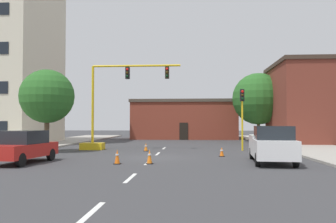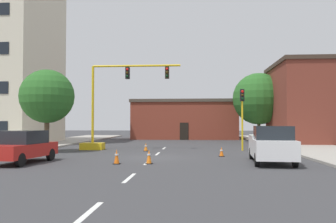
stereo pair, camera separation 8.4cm
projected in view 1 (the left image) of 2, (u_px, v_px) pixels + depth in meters
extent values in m
plane|color=#38383A|center=(154.00, 157.00, 22.37)|extent=(160.00, 160.00, 0.00)
cube|color=#9E998E|center=(25.00, 147.00, 31.19)|extent=(6.00, 56.00, 0.14)
cube|color=#9E998E|center=(311.00, 148.00, 29.51)|extent=(6.00, 56.00, 0.14)
cube|color=silver|center=(90.00, 214.00, 8.41)|extent=(0.16, 2.40, 0.01)
cube|color=silver|center=(130.00, 178.00, 13.90)|extent=(0.16, 2.40, 0.01)
cube|color=silver|center=(148.00, 162.00, 19.38)|extent=(0.16, 2.40, 0.01)
cube|color=silver|center=(158.00, 154.00, 24.86)|extent=(0.16, 2.40, 0.01)
cube|color=silver|center=(164.00, 148.00, 30.35)|extent=(0.16, 2.40, 0.01)
cube|color=brown|center=(184.00, 121.00, 49.69)|extent=(13.89, 8.57, 4.86)
cube|color=#4C4238|center=(184.00, 102.00, 49.78)|extent=(14.19, 8.87, 0.40)
cube|color=black|center=(184.00, 131.00, 45.35)|extent=(1.10, 0.06, 2.20)
cube|color=brown|center=(324.00, 105.00, 37.50)|extent=(10.24, 9.73, 8.07)
cube|color=#3D2D23|center=(323.00, 65.00, 37.64)|extent=(10.54, 10.03, 0.40)
cube|color=yellow|center=(92.00, 146.00, 28.72)|extent=(1.80, 1.20, 0.55)
cylinder|color=yellow|center=(93.00, 104.00, 28.83)|extent=(0.20, 0.20, 6.20)
cylinder|color=yellow|center=(136.00, 66.00, 28.68)|extent=(7.10, 0.16, 0.16)
cube|color=black|center=(128.00, 73.00, 28.71)|extent=(0.32, 0.36, 0.95)
sphere|color=red|center=(127.00, 69.00, 28.53)|extent=(0.20, 0.20, 0.20)
sphere|color=#38280A|center=(127.00, 73.00, 28.52)|extent=(0.20, 0.20, 0.20)
sphere|color=black|center=(127.00, 76.00, 28.51)|extent=(0.20, 0.20, 0.20)
cube|color=black|center=(167.00, 73.00, 28.49)|extent=(0.32, 0.36, 0.95)
sphere|color=red|center=(167.00, 69.00, 28.31)|extent=(0.20, 0.20, 0.20)
sphere|color=#38280A|center=(167.00, 72.00, 28.31)|extent=(0.20, 0.20, 0.20)
sphere|color=black|center=(167.00, 76.00, 28.30)|extent=(0.20, 0.20, 0.20)
cylinder|color=yellow|center=(242.00, 120.00, 27.87)|extent=(0.14, 0.14, 4.80)
cube|color=black|center=(242.00, 95.00, 27.93)|extent=(0.32, 0.36, 0.95)
sphere|color=red|center=(242.00, 92.00, 27.75)|extent=(0.20, 0.20, 0.20)
sphere|color=#38280A|center=(242.00, 95.00, 27.74)|extent=(0.20, 0.20, 0.20)
sphere|color=black|center=(242.00, 99.00, 27.73)|extent=(0.20, 0.20, 0.20)
cylinder|color=brown|center=(259.00, 130.00, 41.14)|extent=(0.36, 0.36, 2.71)
sphere|color=#286023|center=(258.00, 99.00, 41.26)|extent=(5.97, 5.97, 5.97)
cylinder|color=brown|center=(47.00, 134.00, 26.16)|extent=(0.36, 0.36, 2.63)
sphere|color=#286023|center=(47.00, 96.00, 26.25)|extent=(3.96, 3.96, 3.96)
cube|color=white|center=(271.00, 148.00, 19.21)|extent=(2.45, 5.55, 0.95)
cube|color=#1E2328|center=(274.00, 133.00, 18.35)|extent=(1.99, 1.95, 0.70)
cube|color=white|center=(269.00, 137.00, 20.40)|extent=(2.23, 2.97, 0.16)
cylinder|color=black|center=(296.00, 160.00, 17.25)|extent=(0.28, 0.70, 0.68)
cylinder|color=black|center=(258.00, 160.00, 17.52)|extent=(0.28, 0.70, 0.68)
cylinder|color=black|center=(283.00, 154.00, 20.87)|extent=(0.28, 0.70, 0.68)
cylinder|color=black|center=(252.00, 153.00, 21.15)|extent=(0.28, 0.70, 0.68)
cube|color=#B21E19|center=(23.00, 150.00, 19.00)|extent=(2.24, 4.65, 0.70)
cube|color=#1E2328|center=(24.00, 137.00, 19.12)|extent=(1.90, 2.44, 0.70)
cylinder|color=black|center=(24.00, 154.00, 20.63)|extent=(0.28, 0.70, 0.68)
cylinder|color=black|center=(51.00, 155.00, 20.37)|extent=(0.28, 0.70, 0.68)
cylinder|color=black|center=(21.00, 160.00, 17.35)|extent=(0.28, 0.70, 0.68)
cube|color=black|center=(222.00, 156.00, 22.81)|extent=(0.36, 0.36, 0.04)
cone|color=orange|center=(222.00, 151.00, 22.82)|extent=(0.28, 0.28, 0.58)
cylinder|color=white|center=(222.00, 150.00, 22.82)|extent=(0.19, 0.19, 0.08)
cube|color=black|center=(146.00, 151.00, 27.14)|extent=(0.36, 0.36, 0.04)
cone|color=orange|center=(146.00, 147.00, 27.15)|extent=(0.28, 0.28, 0.58)
cylinder|color=white|center=(146.00, 146.00, 27.15)|extent=(0.19, 0.19, 0.08)
cube|color=black|center=(117.00, 164.00, 18.58)|extent=(0.36, 0.36, 0.04)
cone|color=orange|center=(117.00, 156.00, 18.59)|extent=(0.28, 0.28, 0.74)
cylinder|color=white|center=(117.00, 155.00, 18.60)|extent=(0.19, 0.19, 0.08)
cube|color=black|center=(150.00, 164.00, 18.66)|extent=(0.36, 0.36, 0.04)
cone|color=orange|center=(150.00, 156.00, 18.67)|extent=(0.28, 0.28, 0.73)
cylinder|color=white|center=(150.00, 155.00, 18.67)|extent=(0.19, 0.19, 0.08)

